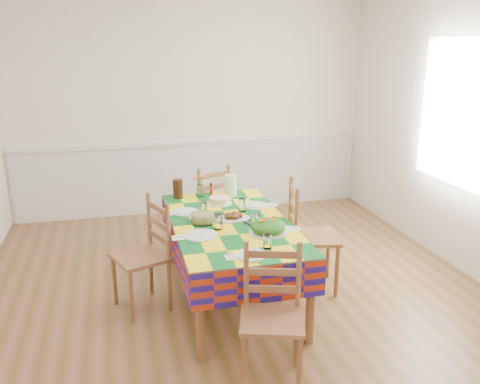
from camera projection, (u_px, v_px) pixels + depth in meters
name	position (u px, v px, depth m)	size (l,w,h in m)	color
room	(238.00, 146.00, 4.05)	(4.58, 5.08, 2.78)	brown
wainscot	(193.00, 174.00, 6.61)	(4.41, 0.06, 0.92)	silver
window_right	(459.00, 113.00, 4.80)	(1.40, 1.40, 0.00)	white
dining_table	(230.00, 230.00, 4.28)	(0.97, 1.80, 0.70)	brown
setting_near_head	(257.00, 250.00, 3.62)	(0.37, 0.25, 0.11)	silver
setting_left_near	(206.00, 230.00, 3.98)	(0.48, 0.28, 0.13)	silver
setting_left_far	(191.00, 211.00, 4.44)	(0.43, 0.25, 0.11)	silver
setting_right_near	(270.00, 226.00, 4.08)	(0.44, 0.26, 0.11)	silver
setting_right_far	(251.00, 205.00, 4.59)	(0.46, 0.27, 0.12)	silver
meat_platter	(233.00, 217.00, 4.30)	(0.28, 0.20, 0.05)	silver
salad_platter	(268.00, 227.00, 3.99)	(0.31, 0.31, 0.13)	silver
pasta_bowl	(203.00, 218.00, 4.22)	(0.21, 0.21, 0.07)	white
cake	(220.00, 201.00, 4.71)	(0.23, 0.23, 0.06)	silver
serving_utensils	(249.00, 222.00, 4.23)	(0.14, 0.31, 0.01)	black
flower_vase	(200.00, 188.00, 4.91)	(0.14, 0.11, 0.22)	white
hot_sauce	(211.00, 189.00, 4.95)	(0.03, 0.03, 0.13)	#AA2E0D
green_pitcher	(231.00, 185.00, 4.94)	(0.12, 0.12, 0.21)	#B7EBA6
tea_pitcher	(178.00, 189.00, 4.87)	(0.09, 0.09, 0.19)	black
name_card	(255.00, 261.00, 3.48)	(0.07, 0.02, 0.02)	silver
chair_near	(272.00, 316.00, 3.28)	(0.50, 0.48, 0.91)	brown
chair_far	(208.00, 207.00, 5.38)	(0.52, 0.51, 0.93)	brown
chair_left	(145.00, 256.00, 4.17)	(0.51, 0.53, 0.93)	brown
chair_right	(309.00, 237.00, 4.49)	(0.50, 0.52, 1.00)	brown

